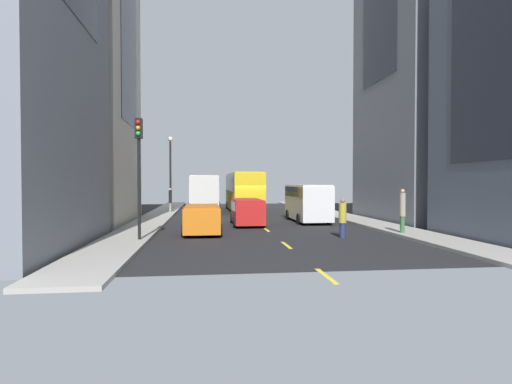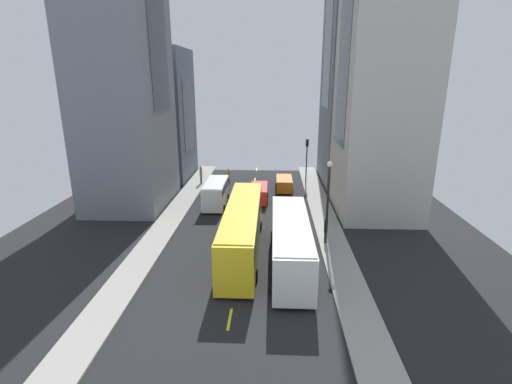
# 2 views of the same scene
# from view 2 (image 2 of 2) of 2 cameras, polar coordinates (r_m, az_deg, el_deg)

# --- Properties ---
(ground_plane) EXTENTS (40.83, 40.83, 0.00)m
(ground_plane) POSITION_cam_2_polar(r_m,az_deg,el_deg) (35.56, -1.30, -4.41)
(ground_plane) COLOR black
(sidewalk_west) EXTENTS (2.32, 44.00, 0.15)m
(sidewalk_west) POSITION_cam_2_polar(r_m,az_deg,el_deg) (35.82, 10.40, -4.41)
(sidewalk_west) COLOR #9E9B93
(sidewalk_west) RESTS_ON ground
(sidewalk_east) EXTENTS (2.32, 44.00, 0.15)m
(sidewalk_east) POSITION_cam_2_polar(r_m,az_deg,el_deg) (36.72, -12.70, -4.02)
(sidewalk_east) COLOR #9E9B93
(sidewalk_east) RESTS_ON ground
(lane_stripe_0) EXTENTS (0.16, 2.00, 0.01)m
(lane_stripe_0) POSITION_cam_2_polar(r_m,az_deg,el_deg) (55.63, 0.12, 3.43)
(lane_stripe_0) COLOR yellow
(lane_stripe_0) RESTS_ON ground
(lane_stripe_1) EXTENTS (0.16, 2.00, 0.01)m
(lane_stripe_1) POSITION_cam_2_polar(r_m,az_deg,el_deg) (49.82, -0.17, 1.84)
(lane_stripe_1) COLOR yellow
(lane_stripe_1) RESTS_ON ground
(lane_stripe_2) EXTENTS (0.16, 2.00, 0.01)m
(lane_stripe_2) POSITION_cam_2_polar(r_m,az_deg,el_deg) (44.06, -0.53, -0.17)
(lane_stripe_2) COLOR yellow
(lane_stripe_2) RESTS_ON ground
(lane_stripe_3) EXTENTS (0.16, 2.00, 0.01)m
(lane_stripe_3) POSITION_cam_2_polar(r_m,az_deg,el_deg) (38.37, -1.01, -2.78)
(lane_stripe_3) COLOR yellow
(lane_stripe_3) RESTS_ON ground
(lane_stripe_4) EXTENTS (0.16, 2.00, 0.01)m
(lane_stripe_4) POSITION_cam_2_polar(r_m,az_deg,el_deg) (32.79, -1.64, -6.29)
(lane_stripe_4) COLOR yellow
(lane_stripe_4) RESTS_ON ground
(lane_stripe_5) EXTENTS (0.16, 2.00, 0.01)m
(lane_stripe_5) POSITION_cam_2_polar(r_m,az_deg,el_deg) (27.39, -2.55, -11.21)
(lane_stripe_5) COLOR yellow
(lane_stripe_5) RESTS_ON ground
(lane_stripe_6) EXTENTS (0.16, 2.00, 0.01)m
(lane_stripe_6) POSITION_cam_2_polar(r_m,az_deg,el_deg) (22.30, -3.96, -18.45)
(lane_stripe_6) COLOR yellow
(lane_stripe_6) RESTS_ON ground
(building_west_0) EXTENTS (7.48, 10.82, 41.58)m
(building_west_0) POSITION_cam_2_polar(r_m,az_deg,el_deg) (49.77, 15.69, 25.39)
(building_west_0) COLOR slate
(building_west_0) RESTS_ON ground
(building_west_1) EXTENTS (7.44, 10.05, 29.64)m
(building_west_1) POSITION_cam_2_polar(r_m,az_deg,el_deg) (38.12, 18.83, 18.90)
(building_west_1) COLOR #B7B2A8
(building_west_1) RESTS_ON ground
(building_east_0) EXTENTS (7.34, 9.64, 16.34)m
(building_east_0) POSITION_cam_2_polar(r_m,az_deg,el_deg) (51.49, -14.13, 11.07)
(building_east_0) COLOR #4C5666
(building_east_0) RESTS_ON ground
(city_bus_white) EXTENTS (2.80, 11.64, 3.35)m
(city_bus_white) POSITION_cam_2_polar(r_m,az_deg,el_deg) (26.97, 5.22, -7.00)
(city_bus_white) COLOR silver
(city_bus_white) RESTS_ON ground
(streetcar_yellow) EXTENTS (2.70, 14.03, 3.59)m
(streetcar_yellow) POSITION_cam_2_polar(r_m,az_deg,el_deg) (29.00, -2.06, -4.95)
(streetcar_yellow) COLOR yellow
(streetcar_yellow) RESTS_ON ground
(delivery_van_white) EXTENTS (2.25, 5.93, 2.58)m
(delivery_van_white) POSITION_cam_2_polar(r_m,az_deg,el_deg) (39.65, -6.04, 0.07)
(delivery_van_white) COLOR white
(delivery_van_white) RESTS_ON ground
(car_red_0) EXTENTS (1.98, 4.69, 1.66)m
(car_red_0) POSITION_cam_2_polar(r_m,az_deg,el_deg) (41.07, 0.44, -0.03)
(car_red_0) COLOR red
(car_red_0) RESTS_ON ground
(car_orange_1) EXTENTS (2.04, 4.25, 1.51)m
(car_orange_1) POSITION_cam_2_polar(r_m,az_deg,el_deg) (45.12, 4.23, 1.36)
(car_orange_1) COLOR orange
(car_orange_1) RESTS_ON ground
(pedestrian_crossing_near) EXTENTS (0.31, 0.31, 2.25)m
(pedestrian_crossing_near) POSITION_cam_2_polar(r_m,az_deg,el_deg) (47.78, -8.25, 2.68)
(pedestrian_crossing_near) COLOR #336B38
(pedestrian_crossing_near) RESTS_ON ground
(pedestrian_walking_far) EXTENTS (0.38, 0.38, 1.96)m
(pedestrian_walking_far) POSITION_cam_2_polar(r_m,az_deg,el_deg) (47.84, -4.15, 2.42)
(pedestrian_walking_far) COLOR navy
(pedestrian_walking_far) RESTS_ON ground
(pedestrian_crossing_mid) EXTENTS (0.28, 0.28, 2.09)m
(pedestrian_crossing_mid) POSITION_cam_2_polar(r_m,az_deg,el_deg) (31.07, 10.41, -5.39)
(pedestrian_crossing_mid) COLOR gray
(pedestrian_crossing_mid) RESTS_ON ground
(traffic_light_near_corner) EXTENTS (0.32, 0.44, 5.49)m
(traffic_light_near_corner) POSITION_cam_2_polar(r_m,az_deg,el_deg) (47.54, 7.62, 5.89)
(traffic_light_near_corner) COLOR black
(traffic_light_near_corner) RESTS_ON ground
(streetlamp_near) EXTENTS (0.44, 0.44, 6.66)m
(streetlamp_near) POSITION_cam_2_polar(r_m,az_deg,el_deg) (29.85, 10.76, -0.26)
(streetlamp_near) COLOR black
(streetlamp_near) RESTS_ON ground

